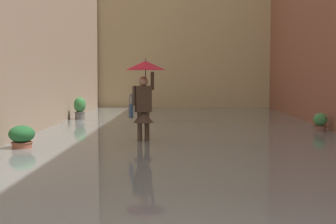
{
  "coord_description": "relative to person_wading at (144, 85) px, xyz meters",
  "views": [
    {
      "loc": [
        0.12,
        2.87,
        1.77
      ],
      "look_at": [
        0.42,
        -8.03,
        0.91
      ],
      "focal_mm": 51.28,
      "sensor_mm": 36.0,
      "label": 1
    }
  ],
  "objects": [
    {
      "name": "building_facade_far",
      "position": [
        -1.02,
        -12.74,
        2.77
      ],
      "size": [
        11.99,
        1.8,
        8.54
      ],
      "primitive_type": "cube",
      "color": "tan",
      "rests_on": "ground_plane"
    },
    {
      "name": "potted_plant_far_right",
      "position": [
        2.78,
        -5.58,
        -0.99
      ],
      "size": [
        0.43,
        0.43,
        0.94
      ],
      "color": "#66605B",
      "rests_on": "ground_plane"
    },
    {
      "name": "flood_water",
      "position": [
        -1.02,
        -1.53,
        -1.44
      ],
      "size": [
        9.19,
        26.64,
        0.13
      ],
      "primitive_type": "cube",
      "color": "slate",
      "rests_on": "ground_plane"
    },
    {
      "name": "ground_plane",
      "position": [
        -1.02,
        -1.53,
        -1.5
      ],
      "size": [
        60.0,
        60.0,
        0.0
      ],
      "primitive_type": "plane",
      "color": "slate"
    },
    {
      "name": "person_wading",
      "position": [
        0.0,
        0.0,
        0.0
      ],
      "size": [
        1.0,
        1.0,
        2.16
      ],
      "color": "black",
      "rests_on": "ground_plane"
    },
    {
      "name": "potted_plant_far_left",
      "position": [
        -4.9,
        -2.16,
        -1.16
      ],
      "size": [
        0.39,
        0.39,
        0.65
      ],
      "color": "brown",
      "rests_on": "ground_plane"
    },
    {
      "name": "potted_plant_mid_right",
      "position": [
        2.65,
        1.18,
        -1.15
      ],
      "size": [
        0.58,
        0.58,
        0.63
      ],
      "color": "#9E563D",
      "rests_on": "ground_plane"
    }
  ]
}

